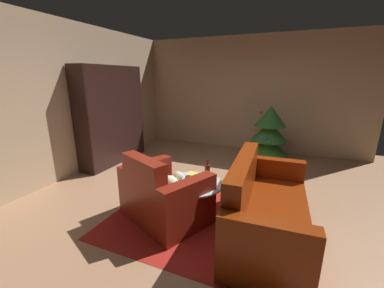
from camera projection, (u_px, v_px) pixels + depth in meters
name	position (u px, v px, depth m)	size (l,w,h in m)	color
ground_plane	(206.00, 205.00, 3.49)	(7.44, 7.44, 0.00)	#A77957
wall_back	(250.00, 94.00, 5.89)	(5.49, 0.06, 2.75)	tan
wall_left	(59.00, 102.00, 4.15)	(0.06, 6.32, 2.75)	tan
area_rug	(204.00, 214.00, 3.25)	(2.28, 2.13, 0.01)	#A22019
bookshelf_unit	(116.00, 115.00, 5.12)	(0.39, 1.64, 2.01)	black
armchair_red	(163.00, 197.00, 3.08)	(1.28, 1.14, 0.89)	maroon
couch_red	(264.00, 210.00, 2.77)	(0.91, 1.81, 0.91)	maroon
coffee_table	(193.00, 186.00, 3.12)	(0.78, 0.78, 0.47)	black
book_stack_on_table	(195.00, 178.00, 3.10)	(0.22, 0.18, 0.13)	gray
bottle_on_table	(207.00, 172.00, 3.18)	(0.07, 0.07, 0.28)	#5D251B
decorated_tree	(269.00, 133.00, 5.17)	(0.83, 0.83, 1.20)	brown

